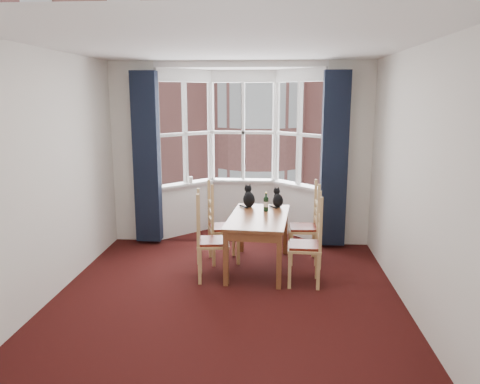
# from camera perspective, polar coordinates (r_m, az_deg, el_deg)

# --- Properties ---
(floor) EXTENTS (4.50, 4.50, 0.00)m
(floor) POSITION_cam_1_polar(r_m,az_deg,el_deg) (5.45, -1.72, -13.13)
(floor) COLOR black
(floor) RESTS_ON ground
(ceiling) EXTENTS (4.50, 4.50, 0.00)m
(ceiling) POSITION_cam_1_polar(r_m,az_deg,el_deg) (4.98, -1.93, 17.58)
(ceiling) COLOR white
(ceiling) RESTS_ON floor
(wall_left) EXTENTS (0.00, 4.50, 4.50)m
(wall_left) POSITION_cam_1_polar(r_m,az_deg,el_deg) (5.60, -22.64, 1.64)
(wall_left) COLOR silver
(wall_left) RESTS_ON floor
(wall_right) EXTENTS (0.00, 4.50, 4.50)m
(wall_right) POSITION_cam_1_polar(r_m,az_deg,el_deg) (5.22, 20.59, 1.13)
(wall_right) COLOR silver
(wall_right) RESTS_ON floor
(wall_near) EXTENTS (4.00, 0.00, 4.00)m
(wall_near) POSITION_cam_1_polar(r_m,az_deg,el_deg) (2.86, -6.45, -6.47)
(wall_near) COLOR silver
(wall_near) RESTS_ON floor
(wall_back_pier_left) EXTENTS (0.70, 0.12, 2.80)m
(wall_back_pier_left) POSITION_cam_1_polar(r_m,az_deg,el_deg) (7.54, -12.64, 4.64)
(wall_back_pier_left) COLOR silver
(wall_back_pier_left) RESTS_ON floor
(wall_back_pier_right) EXTENTS (0.70, 0.12, 2.80)m
(wall_back_pier_right) POSITION_cam_1_polar(r_m,az_deg,el_deg) (7.32, 13.04, 4.41)
(wall_back_pier_right) COLOR silver
(wall_back_pier_right) RESTS_ON floor
(bay_window) EXTENTS (2.76, 0.94, 2.80)m
(bay_window) POSITION_cam_1_polar(r_m,az_deg,el_deg) (7.75, 0.27, 5.10)
(bay_window) COLOR white
(bay_window) RESTS_ON floor
(curtain_left) EXTENTS (0.38, 0.22, 2.60)m
(curtain_left) POSITION_cam_1_polar(r_m,az_deg,el_deg) (7.32, -11.29, 4.09)
(curtain_left) COLOR black
(curtain_left) RESTS_ON floor
(curtain_right) EXTENTS (0.38, 0.22, 2.60)m
(curtain_right) POSITION_cam_1_polar(r_m,az_deg,el_deg) (7.11, 11.41, 3.87)
(curtain_right) COLOR black
(curtain_right) RESTS_ON floor
(dining_table) EXTENTS (0.86, 1.45, 0.73)m
(dining_table) POSITION_cam_1_polar(r_m,az_deg,el_deg) (6.21, 2.27, -3.73)
(dining_table) COLOR brown
(dining_table) RESTS_ON floor
(chair_left_near) EXTENTS (0.45, 0.47, 0.92)m
(chair_left_near) POSITION_cam_1_polar(r_m,az_deg,el_deg) (5.92, -4.19, -6.21)
(chair_left_near) COLOR tan
(chair_left_near) RESTS_ON floor
(chair_left_far) EXTENTS (0.50, 0.51, 0.92)m
(chair_left_far) POSITION_cam_1_polar(r_m,az_deg,el_deg) (6.52, -2.79, -4.51)
(chair_left_far) COLOR tan
(chair_left_far) RESTS_ON floor
(chair_right_near) EXTENTS (0.42, 0.44, 0.92)m
(chair_right_near) POSITION_cam_1_polar(r_m,az_deg,el_deg) (5.81, 8.74, -6.67)
(chair_right_near) COLOR tan
(chair_right_near) RESTS_ON floor
(chair_right_far) EXTENTS (0.41, 0.43, 0.92)m
(chair_right_far) POSITION_cam_1_polar(r_m,az_deg,el_deg) (6.58, 8.49, -4.47)
(chair_right_far) COLOR tan
(chair_right_far) RESTS_ON floor
(cat_left) EXTENTS (0.22, 0.27, 0.33)m
(cat_left) POSITION_cam_1_polar(r_m,az_deg,el_deg) (6.67, 1.09, -0.75)
(cat_left) COLOR black
(cat_left) RESTS_ON dining_table
(cat_right) EXTENTS (0.19, 0.24, 0.29)m
(cat_right) POSITION_cam_1_polar(r_m,az_deg,el_deg) (6.67, 4.62, -0.92)
(cat_right) COLOR black
(cat_right) RESTS_ON dining_table
(wine_bottle) EXTENTS (0.07, 0.07, 0.26)m
(wine_bottle) POSITION_cam_1_polar(r_m,az_deg,el_deg) (6.42, 3.18, -1.33)
(wine_bottle) COLOR black
(wine_bottle) RESTS_ON dining_table
(candle_tall) EXTENTS (0.06, 0.06, 0.11)m
(candle_tall) POSITION_cam_1_polar(r_m,az_deg,el_deg) (7.77, -6.03, 1.49)
(candle_tall) COLOR white
(candle_tall) RESTS_ON bay_window
(street) EXTENTS (80.00, 80.00, 0.00)m
(street) POSITION_cam_1_polar(r_m,az_deg,el_deg) (38.09, 3.21, -0.90)
(street) COLOR #333335
(street) RESTS_ON ground
(tenement_building) EXTENTS (18.40, 7.80, 15.20)m
(tenement_building) POSITION_cam_1_polar(r_m,az_deg,el_deg) (18.95, 2.57, 9.59)
(tenement_building) COLOR #9E5B52
(tenement_building) RESTS_ON street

